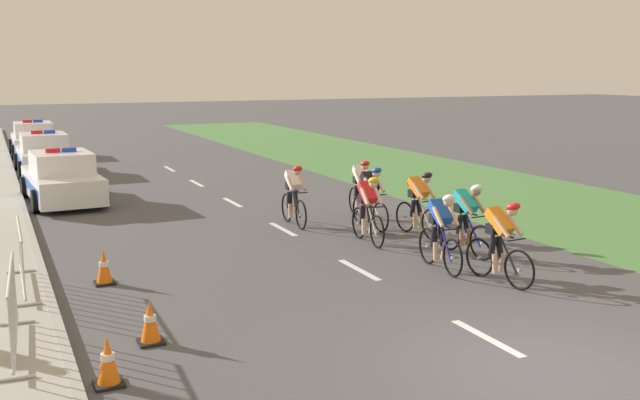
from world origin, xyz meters
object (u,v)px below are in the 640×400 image
(cyclist_second, at_px, (441,230))
(crowd_barrier_middle, at_px, (21,258))
(cyclist_fourth, at_px, (419,203))
(cyclist_seventh, at_px, (294,194))
(cyclist_third, at_px, (467,218))
(traffic_cone_far, at_px, (104,267))
(crowd_barrier_front, at_px, (13,312))
(cyclist_fifth, at_px, (368,208))
(cyclist_eighth, at_px, (361,188))
(police_car_second, at_px, (44,155))
(traffic_cone_mid, at_px, (150,322))
(cyclist_sixth, at_px, (371,196))
(police_car_third, at_px, (34,140))
(cyclist_lead, at_px, (501,241))
(traffic_cone_near, at_px, (108,361))
(police_car_nearest, at_px, (62,179))

(cyclist_second, height_order, crowd_barrier_middle, cyclist_second)
(cyclist_fourth, relative_size, cyclist_seventh, 1.00)
(cyclist_third, bearing_deg, traffic_cone_far, 172.41)
(crowd_barrier_front, bearing_deg, cyclist_fifth, 27.78)
(cyclist_eighth, bearing_deg, crowd_barrier_front, -142.89)
(cyclist_fifth, bearing_deg, cyclist_third, -52.94)
(cyclist_fifth, height_order, cyclist_seventh, same)
(cyclist_eighth, height_order, police_car_second, police_car_second)
(traffic_cone_mid, bearing_deg, cyclist_third, 18.32)
(cyclist_third, relative_size, cyclist_fourth, 1.00)
(cyclist_fourth, height_order, crowd_barrier_front, cyclist_fourth)
(cyclist_sixth, distance_m, cyclist_eighth, 1.30)
(cyclist_seventh, height_order, crowd_barrier_middle, cyclist_seventh)
(cyclist_fourth, xyz_separation_m, traffic_cone_mid, (-7.05, -4.25, -0.48))
(police_car_second, height_order, traffic_cone_far, police_car_second)
(cyclist_seventh, xyz_separation_m, police_car_third, (-4.88, 18.83, -0.11))
(crowd_barrier_front, height_order, crowd_barrier_middle, same)
(cyclist_seventh, xyz_separation_m, police_car_second, (-4.88, 12.54, -0.11))
(crowd_barrier_front, bearing_deg, cyclist_lead, 1.24)
(traffic_cone_near, height_order, traffic_cone_mid, same)
(cyclist_seventh, height_order, police_car_third, police_car_third)
(cyclist_fourth, relative_size, police_car_second, 0.39)
(cyclist_second, height_order, police_car_nearest, police_car_nearest)
(cyclist_second, height_order, police_car_second, police_car_second)
(crowd_barrier_middle, height_order, traffic_cone_far, crowd_barrier_middle)
(crowd_barrier_middle, height_order, traffic_cone_near, crowd_barrier_middle)
(police_car_third, relative_size, crowd_barrier_front, 1.90)
(cyclist_fifth, xyz_separation_m, police_car_third, (-5.67, 21.23, -0.11))
(cyclist_third, height_order, cyclist_sixth, same)
(police_car_nearest, distance_m, crowd_barrier_middle, 9.20)
(cyclist_sixth, bearing_deg, cyclist_second, -98.36)
(cyclist_second, relative_size, cyclist_seventh, 1.00)
(police_car_nearest, height_order, traffic_cone_far, police_car_nearest)
(cyclist_third, distance_m, traffic_cone_near, 8.52)
(cyclist_lead, distance_m, cyclist_second, 1.27)
(police_car_nearest, bearing_deg, cyclist_third, -54.78)
(cyclist_seventh, bearing_deg, police_car_nearest, 130.33)
(police_car_nearest, bearing_deg, cyclist_lead, -61.81)
(cyclist_second, relative_size, cyclist_fourth, 1.00)
(cyclist_lead, xyz_separation_m, traffic_cone_far, (-6.50, 2.89, -0.48))
(cyclist_third, distance_m, crowd_barrier_front, 9.00)
(police_car_nearest, height_order, police_car_third, same)
(cyclist_fourth, bearing_deg, cyclist_seventh, 134.19)
(cyclist_third, distance_m, cyclist_eighth, 4.37)
(cyclist_second, height_order, traffic_cone_mid, cyclist_second)
(cyclist_fifth, distance_m, cyclist_seventh, 2.53)
(cyclist_second, bearing_deg, cyclist_sixth, 81.64)
(cyclist_second, xyz_separation_m, traffic_cone_far, (-6.02, 1.72, -0.48))
(police_car_nearest, bearing_deg, cyclist_seventh, -49.67)
(cyclist_fourth, distance_m, cyclist_fifth, 1.41)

